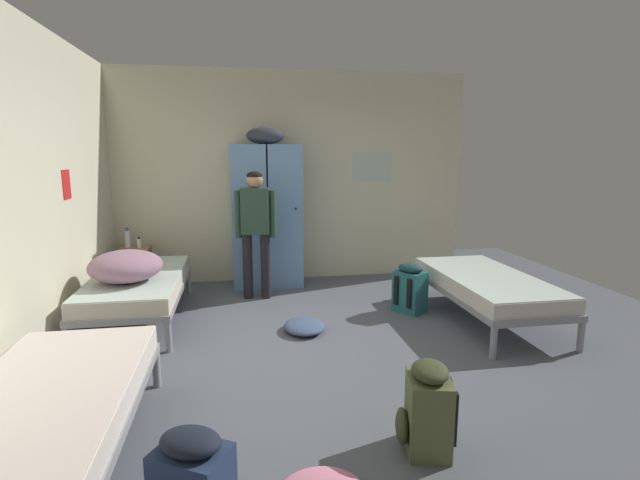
{
  "coord_description": "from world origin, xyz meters",
  "views": [
    {
      "loc": [
        -0.74,
        -4.05,
        1.75
      ],
      "look_at": [
        0.0,
        0.25,
        0.95
      ],
      "focal_mm": 26.86,
      "sensor_mm": 36.0,
      "label": 1
    }
  ],
  "objects_px": {
    "shelf_unit": "(136,264)",
    "bedding_heap": "(126,266)",
    "bed_right": "(486,285)",
    "clothes_pile_denim": "(304,326)",
    "locker_bank": "(267,213)",
    "backpack_olive": "(427,409)",
    "bed_left_front": "(46,408)",
    "person_traveler": "(256,223)",
    "bed_left_rear": "(138,285)",
    "backpack_teal": "(410,289)",
    "lotion_bottle": "(139,243)",
    "water_bottle": "(127,238)"
  },
  "relations": [
    {
      "from": "clothes_pile_denim",
      "to": "shelf_unit",
      "type": "bearing_deg",
      "value": 137.45
    },
    {
      "from": "bed_right",
      "to": "bedding_heap",
      "type": "distance_m",
      "value": 3.69
    },
    {
      "from": "shelf_unit",
      "to": "bed_left_front",
      "type": "relative_size",
      "value": 0.3
    },
    {
      "from": "water_bottle",
      "to": "lotion_bottle",
      "type": "height_order",
      "value": "water_bottle"
    },
    {
      "from": "lotion_bottle",
      "to": "bed_right",
      "type": "bearing_deg",
      "value": -24.42
    },
    {
      "from": "person_traveler",
      "to": "backpack_olive",
      "type": "height_order",
      "value": "person_traveler"
    },
    {
      "from": "locker_bank",
      "to": "bed_left_front",
      "type": "bearing_deg",
      "value": -111.41
    },
    {
      "from": "water_bottle",
      "to": "backpack_teal",
      "type": "xyz_separation_m",
      "value": [
        3.25,
        -1.4,
        -0.42
      ]
    },
    {
      "from": "shelf_unit",
      "to": "bedding_heap",
      "type": "xyz_separation_m",
      "value": [
        0.2,
        -1.39,
        0.3
      ]
    },
    {
      "from": "person_traveler",
      "to": "backpack_teal",
      "type": "height_order",
      "value": "person_traveler"
    },
    {
      "from": "bed_left_rear",
      "to": "backpack_teal",
      "type": "relative_size",
      "value": 3.45
    },
    {
      "from": "backpack_teal",
      "to": "lotion_bottle",
      "type": "bearing_deg",
      "value": 156.66
    },
    {
      "from": "locker_bank",
      "to": "bed_left_front",
      "type": "relative_size",
      "value": 1.09
    },
    {
      "from": "bed_left_rear",
      "to": "clothes_pile_denim",
      "type": "xyz_separation_m",
      "value": [
        1.68,
        -0.62,
        -0.33
      ]
    },
    {
      "from": "bed_left_front",
      "to": "clothes_pile_denim",
      "type": "bearing_deg",
      "value": 48.08
    },
    {
      "from": "bedding_heap",
      "to": "backpack_olive",
      "type": "height_order",
      "value": "bedding_heap"
    },
    {
      "from": "shelf_unit",
      "to": "bedding_heap",
      "type": "bearing_deg",
      "value": -81.79
    },
    {
      "from": "bed_left_rear",
      "to": "bed_right",
      "type": "bearing_deg",
      "value": -9.61
    },
    {
      "from": "locker_bank",
      "to": "shelf_unit",
      "type": "height_order",
      "value": "locker_bank"
    },
    {
      "from": "bed_left_front",
      "to": "water_bottle",
      "type": "xyz_separation_m",
      "value": [
        -0.33,
        3.66,
        0.3
      ]
    },
    {
      "from": "bedding_heap",
      "to": "backpack_teal",
      "type": "relative_size",
      "value": 1.34
    },
    {
      "from": "water_bottle",
      "to": "backpack_olive",
      "type": "xyz_separation_m",
      "value": [
        2.46,
        -3.82,
        -0.42
      ]
    },
    {
      "from": "backpack_teal",
      "to": "backpack_olive",
      "type": "height_order",
      "value": "same"
    },
    {
      "from": "bed_right",
      "to": "bed_left_rear",
      "type": "distance_m",
      "value": 3.66
    },
    {
      "from": "backpack_olive",
      "to": "water_bottle",
      "type": "bearing_deg",
      "value": 122.77
    },
    {
      "from": "bed_left_front",
      "to": "water_bottle",
      "type": "distance_m",
      "value": 3.68
    },
    {
      "from": "backpack_teal",
      "to": "backpack_olive",
      "type": "distance_m",
      "value": 2.55
    },
    {
      "from": "bedding_heap",
      "to": "lotion_bottle",
      "type": "xyz_separation_m",
      "value": [
        -0.13,
        1.35,
        -0.01
      ]
    },
    {
      "from": "shelf_unit",
      "to": "water_bottle",
      "type": "relative_size",
      "value": 2.32
    },
    {
      "from": "locker_bank",
      "to": "clothes_pile_denim",
      "type": "bearing_deg",
      "value": -82.13
    },
    {
      "from": "bed_right",
      "to": "backpack_olive",
      "type": "distance_m",
      "value": 2.52
    },
    {
      "from": "bed_left_front",
      "to": "lotion_bottle",
      "type": "relative_size",
      "value": 14.15
    },
    {
      "from": "water_bottle",
      "to": "backpack_olive",
      "type": "distance_m",
      "value": 4.56
    },
    {
      "from": "locker_bank",
      "to": "shelf_unit",
      "type": "bearing_deg",
      "value": -179.6
    },
    {
      "from": "bed_left_rear",
      "to": "person_traveler",
      "type": "bearing_deg",
      "value": 24.45
    },
    {
      "from": "bed_left_front",
      "to": "water_bottle",
      "type": "height_order",
      "value": "water_bottle"
    },
    {
      "from": "locker_bank",
      "to": "bedding_heap",
      "type": "xyz_separation_m",
      "value": [
        -1.48,
        -1.4,
        -0.33
      ]
    },
    {
      "from": "locker_bank",
      "to": "bed_right",
      "type": "height_order",
      "value": "locker_bank"
    },
    {
      "from": "water_bottle",
      "to": "lotion_bottle",
      "type": "relative_size",
      "value": 1.83
    },
    {
      "from": "shelf_unit",
      "to": "bed_left_rear",
      "type": "xyz_separation_m",
      "value": [
        0.25,
        -1.15,
        0.04
      ]
    },
    {
      "from": "bed_right",
      "to": "clothes_pile_denim",
      "type": "distance_m",
      "value": 1.96
    },
    {
      "from": "backpack_olive",
      "to": "bed_left_front",
      "type": "bearing_deg",
      "value": 175.67
    },
    {
      "from": "bed_left_rear",
      "to": "backpack_teal",
      "type": "bearing_deg",
      "value": -4.46
    },
    {
      "from": "shelf_unit",
      "to": "water_bottle",
      "type": "bearing_deg",
      "value": 165.96
    },
    {
      "from": "bed_right",
      "to": "backpack_teal",
      "type": "bearing_deg",
      "value": 150.94
    },
    {
      "from": "bed_right",
      "to": "bed_left_rear",
      "type": "xyz_separation_m",
      "value": [
        -3.61,
        0.61,
        0.0
      ]
    },
    {
      "from": "water_bottle",
      "to": "backpack_teal",
      "type": "bearing_deg",
      "value": -23.27
    },
    {
      "from": "bed_left_rear",
      "to": "backpack_olive",
      "type": "height_order",
      "value": "backpack_olive"
    },
    {
      "from": "shelf_unit",
      "to": "bedding_heap",
      "type": "height_order",
      "value": "bedding_heap"
    },
    {
      "from": "bed_left_rear",
      "to": "water_bottle",
      "type": "relative_size",
      "value": 7.73
    }
  ]
}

